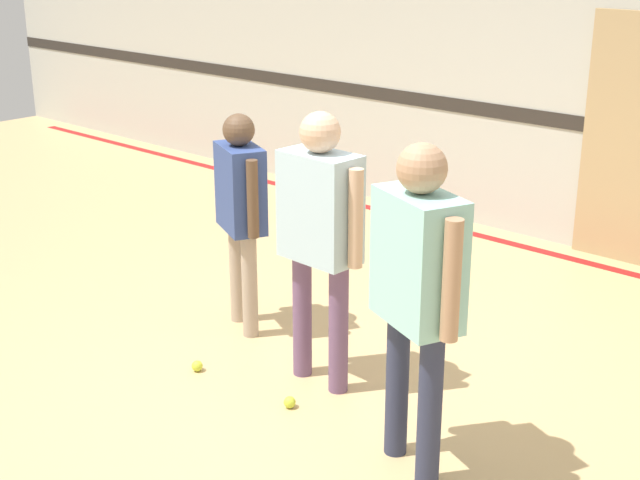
# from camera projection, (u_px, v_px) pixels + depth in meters

# --- Properties ---
(ground_plane) EXTENTS (16.00, 16.00, 0.00)m
(ground_plane) POSITION_uv_depth(u_px,v_px,m) (300.00, 378.00, 5.20)
(ground_plane) COLOR tan
(wall_back) EXTENTS (16.00, 0.07, 3.20)m
(wall_back) POSITION_uv_depth(u_px,v_px,m) (578.00, 49.00, 6.91)
(wall_back) COLOR beige
(wall_back) RESTS_ON ground_plane
(floor_stripe) EXTENTS (14.40, 0.10, 0.01)m
(floor_stripe) POSITION_uv_depth(u_px,v_px,m) (542.00, 251.00, 7.22)
(floor_stripe) COLOR red
(floor_stripe) RESTS_ON ground_plane
(person_instructor) EXTENTS (0.60, 0.26, 1.58)m
(person_instructor) POSITION_uv_depth(u_px,v_px,m) (320.00, 221.00, 4.83)
(person_instructor) COLOR #6B4C70
(person_instructor) RESTS_ON ground_plane
(person_student_left) EXTENTS (0.49, 0.37, 1.42)m
(person_student_left) POSITION_uv_depth(u_px,v_px,m) (241.00, 199.00, 5.57)
(person_student_left) COLOR tan
(person_student_left) RESTS_ON ground_plane
(person_student_right) EXTENTS (0.57, 0.40, 1.61)m
(person_student_right) POSITION_uv_depth(u_px,v_px,m) (418.00, 276.00, 4.01)
(person_student_right) COLOR #2D334C
(person_student_right) RESTS_ON ground_plane
(racket_spare_on_floor) EXTENTS (0.48, 0.43, 0.03)m
(racket_spare_on_floor) POSITION_uv_depth(u_px,v_px,m) (409.00, 313.00, 6.05)
(racket_spare_on_floor) COLOR blue
(racket_spare_on_floor) RESTS_ON ground_plane
(tennis_ball_near_instructor) EXTENTS (0.07, 0.07, 0.07)m
(tennis_ball_near_instructor) POSITION_uv_depth(u_px,v_px,m) (290.00, 402.00, 4.86)
(tennis_ball_near_instructor) COLOR #CCE038
(tennis_ball_near_instructor) RESTS_ON ground_plane
(tennis_ball_by_spare_racket) EXTENTS (0.07, 0.07, 0.07)m
(tennis_ball_by_spare_racket) POSITION_uv_depth(u_px,v_px,m) (445.00, 313.00, 5.99)
(tennis_ball_by_spare_racket) COLOR #CCE038
(tennis_ball_by_spare_racket) RESTS_ON ground_plane
(tennis_ball_stray_left) EXTENTS (0.07, 0.07, 0.07)m
(tennis_ball_stray_left) POSITION_uv_depth(u_px,v_px,m) (197.00, 366.00, 5.27)
(tennis_ball_stray_left) COLOR #CCE038
(tennis_ball_stray_left) RESTS_ON ground_plane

